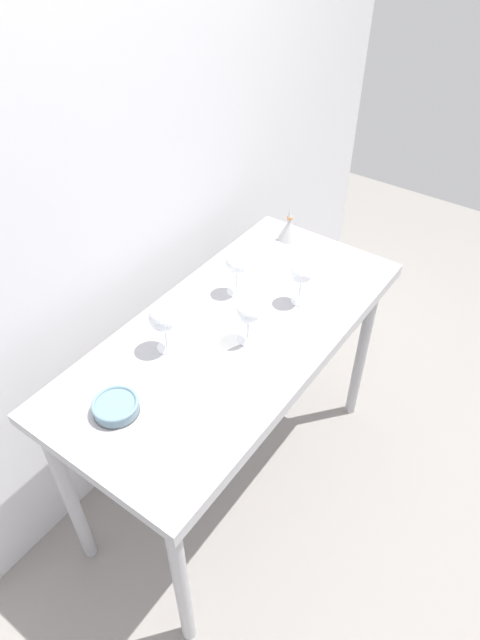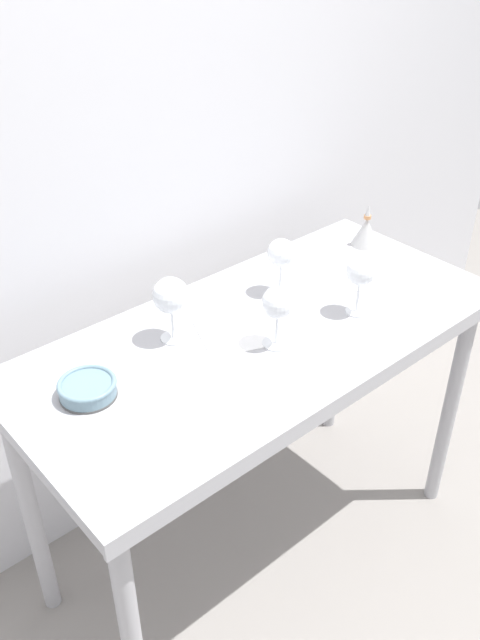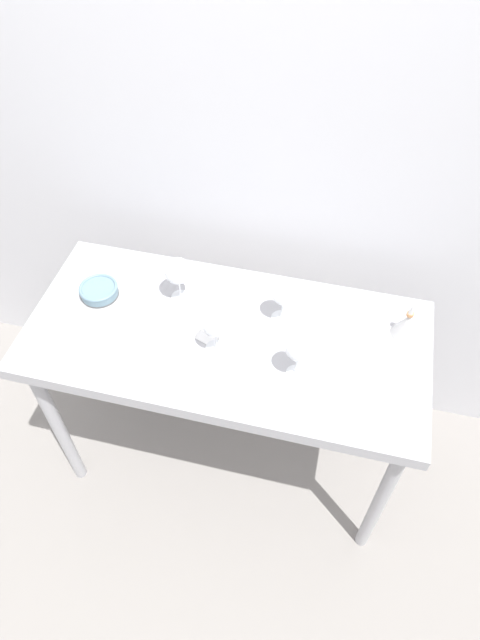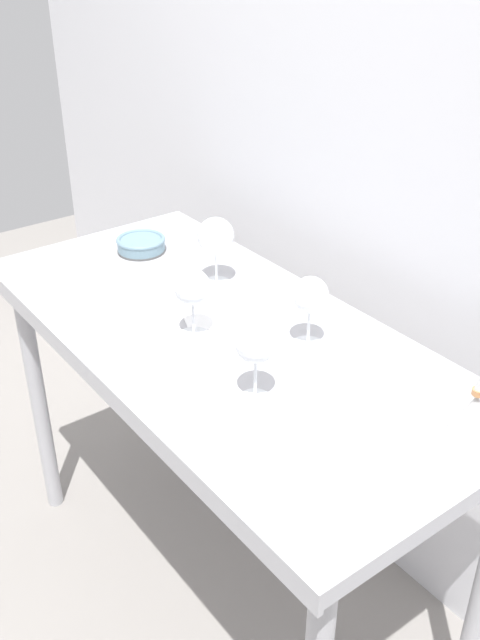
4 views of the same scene
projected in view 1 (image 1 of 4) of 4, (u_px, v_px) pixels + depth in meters
name	position (u px, v px, depth m)	size (l,w,h in m)	color
ground_plane	(235.00, 473.00, 2.50)	(6.00, 6.00, 0.00)	gray
back_wall	(116.00, 185.00, 1.85)	(3.80, 0.04, 2.60)	silver
steel_counter	(235.00, 351.00, 1.97)	(1.40, 0.65, 0.90)	#A7A7AC
wine_glass_far_left	(164.00, 319.00, 1.74)	(0.10, 0.10, 0.18)	white
wine_glass_far_right	(237.00, 265.00, 1.97)	(0.08, 0.08, 0.17)	white
wine_glass_near_center	(248.00, 312.00, 1.78)	(0.08, 0.08, 0.17)	white
wine_glass_near_right	(301.00, 274.00, 1.93)	(0.08, 0.08, 0.17)	white
tasting_sheet_upper	(204.00, 328.00, 1.90)	(0.16, 0.27, 0.00)	white
tasting_sheet_lower	(270.00, 272.00, 2.15)	(0.15, 0.22, 0.00)	white
tasting_bowl	(116.00, 407.00, 1.61)	(0.14, 0.14, 0.04)	#4C4C4C
decanter_funnel	(289.00, 229.00, 2.30)	(0.09, 0.09, 0.14)	#B6B6B6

